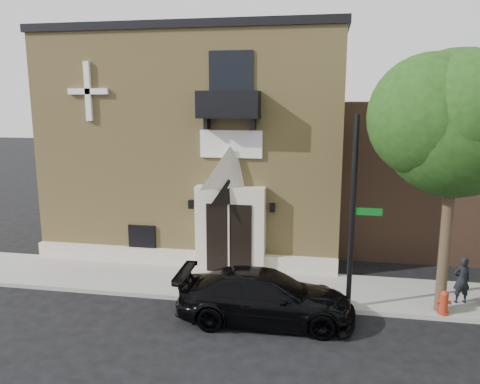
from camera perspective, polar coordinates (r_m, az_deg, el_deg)
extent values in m
plane|color=black|center=(15.42, 0.50, -13.70)|extent=(120.00, 120.00, 0.00)
cube|color=gray|center=(16.64, 4.87, -11.54)|extent=(42.00, 3.00, 0.15)
cube|color=tan|center=(22.53, -3.55, 6.09)|extent=(12.00, 10.00, 9.00)
cube|color=black|center=(22.60, -3.70, 17.92)|extent=(12.20, 10.20, 0.30)
cube|color=beige|center=(18.53, -7.21, -7.94)|extent=(12.00, 0.30, 0.60)
cube|color=beige|center=(17.53, -1.18, -4.50)|extent=(2.60, 0.55, 3.20)
pyramid|color=beige|center=(17.05, -1.21, 3.12)|extent=(2.60, 0.55, 1.50)
cube|color=black|center=(17.34, -1.37, -5.71)|extent=(1.70, 0.06, 2.60)
cube|color=beige|center=(17.31, -1.39, -5.75)|extent=(0.06, 0.04, 2.60)
cube|color=white|center=(17.14, -1.09, 5.86)|extent=(2.30, 0.10, 1.00)
cube|color=black|center=(16.70, -1.37, 9.16)|extent=(2.20, 0.90, 0.10)
cube|color=black|center=(16.26, -1.69, 10.69)|extent=(2.20, 0.06, 0.90)
cube|color=black|center=(16.93, -4.93, 10.67)|extent=(0.06, 0.90, 0.90)
cube|color=black|center=(16.50, 2.25, 10.69)|extent=(0.06, 0.90, 0.90)
cube|color=black|center=(17.11, -1.10, 13.23)|extent=(1.60, 0.08, 2.20)
cube|color=white|center=(18.92, -18.04, 11.59)|extent=(0.22, 0.14, 2.20)
cube|color=white|center=(18.92, -18.04, 11.59)|extent=(1.60, 0.14, 0.22)
cube|color=black|center=(18.90, -11.85, -5.47)|extent=(1.10, 0.10, 1.00)
cube|color=red|center=(18.93, -11.82, -5.45)|extent=(0.85, 0.06, 0.75)
cube|color=black|center=(17.81, -6.00, -1.49)|extent=(0.18, 0.18, 0.32)
cube|color=black|center=(17.21, 3.96, -1.90)|extent=(0.18, 0.18, 0.32)
cylinder|color=#38281C|center=(15.29, 23.70, -5.88)|extent=(0.32, 0.32, 4.20)
sphere|color=#1A3A10|center=(14.71, 24.80, 7.56)|extent=(4.20, 4.20, 4.20)
sphere|color=#1A3A10|center=(14.35, 22.33, 8.49)|extent=(3.57, 3.57, 3.57)
sphere|color=#1A3A10|center=(14.07, 26.43, 8.94)|extent=(3.15, 3.15, 3.15)
imported|color=black|center=(14.19, 3.12, -12.64)|extent=(5.31, 2.31, 1.52)
cylinder|color=black|center=(14.42, 13.53, -2.66)|extent=(0.16, 0.16, 5.94)
cube|color=#075D15|center=(14.42, 15.32, -2.33)|extent=(0.84, 0.05, 0.22)
cube|color=#075D15|center=(14.77, 13.52, -0.95)|extent=(0.05, 0.84, 0.22)
cylinder|color=maroon|center=(15.77, 23.49, -13.34)|extent=(0.34, 0.34, 0.08)
cylinder|color=maroon|center=(15.66, 23.58, -12.35)|extent=(0.25, 0.25, 0.52)
sphere|color=maroon|center=(15.55, 23.66, -11.38)|extent=(0.25, 0.25, 0.25)
cylinder|color=maroon|center=(15.64, 23.59, -12.21)|extent=(0.42, 0.11, 0.11)
imported|color=#485826|center=(17.86, -1.38, -8.32)|extent=(0.80, 0.73, 0.76)
imported|color=black|center=(16.55, 25.41, -9.68)|extent=(0.62, 0.48, 1.50)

